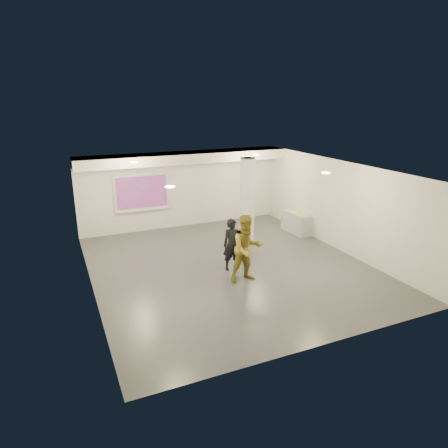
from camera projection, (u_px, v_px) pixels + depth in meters
name	position (u px, v px, depth m)	size (l,w,h in m)	color
floor	(229.00, 266.00, 12.22)	(8.00, 9.00, 0.01)	#383A3F
ceiling	(230.00, 169.00, 11.31)	(8.00, 9.00, 0.01)	silver
wall_back	(182.00, 189.00, 15.69)	(8.00, 0.01, 3.00)	silver
wall_front	(324.00, 280.00, 7.84)	(8.00, 0.01, 3.00)	silver
wall_left	(88.00, 238.00, 10.22)	(0.01, 9.00, 3.00)	silver
wall_right	(338.00, 206.00, 13.30)	(0.01, 9.00, 3.00)	silver
soffit_band	(185.00, 157.00, 14.81)	(8.00, 1.10, 0.36)	silver
downlight_nw	(134.00, 162.00, 12.65)	(0.22, 0.22, 0.02)	#FFF498
downlight_ne	(256.00, 155.00, 14.35)	(0.22, 0.22, 0.02)	#FFF498
downlight_sw	(170.00, 187.00, 9.16)	(0.22, 0.22, 0.02)	#FFF498
downlight_se	(326.00, 173.00, 10.86)	(0.22, 0.22, 0.02)	#FFF498
column	(247.00, 201.00, 13.91)	(0.52, 0.52, 3.00)	white
projection_screen	(142.00, 193.00, 15.02)	(2.10, 0.13, 1.42)	white
credenza	(297.00, 223.00, 15.22)	(0.56, 1.34, 0.78)	#9DA1A3
papers_stack	(295.00, 212.00, 15.20)	(0.22, 0.29, 0.02)	white
postit_pad	(298.00, 212.00, 15.17)	(0.20, 0.27, 0.03)	#D0E30C
cardboard_back	(236.00, 237.00, 13.96)	(0.51, 0.05, 0.55)	brown
cardboard_front	(237.00, 239.00, 13.84)	(0.49, 0.05, 0.54)	brown
woman	(232.00, 245.00, 11.80)	(0.57, 0.38, 1.57)	black
man	(247.00, 249.00, 11.00)	(0.93, 0.73, 1.92)	olive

